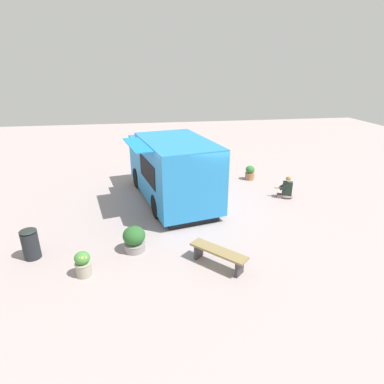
{
  "coord_description": "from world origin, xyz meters",
  "views": [
    {
      "loc": [
        10.31,
        -1.6,
        5.01
      ],
      "look_at": [
        1.15,
        -0.12,
        1.28
      ],
      "focal_mm": 29.35,
      "sensor_mm": 36.0,
      "label": 1
    }
  ],
  "objects_px": {
    "food_truck": "(171,170)",
    "planter_flowering_side": "(134,239)",
    "planter_flowering_far": "(83,264)",
    "plaza_bench": "(218,254)",
    "planter_flowering_near": "(250,173)",
    "person_customer": "(286,189)",
    "trash_bin": "(30,244)"
  },
  "relations": [
    {
      "from": "food_truck",
      "to": "planter_flowering_side",
      "type": "distance_m",
      "value": 4.03
    },
    {
      "from": "planter_flowering_far",
      "to": "plaza_bench",
      "type": "relative_size",
      "value": 0.47
    },
    {
      "from": "food_truck",
      "to": "planter_flowering_near",
      "type": "xyz_separation_m",
      "value": [
        -1.75,
        3.88,
        -0.9
      ]
    },
    {
      "from": "person_customer",
      "to": "trash_bin",
      "type": "distance_m",
      "value": 9.38
    },
    {
      "from": "food_truck",
      "to": "planter_flowering_near",
      "type": "relative_size",
      "value": 8.72
    },
    {
      "from": "person_customer",
      "to": "planter_flowering_far",
      "type": "distance_m",
      "value": 8.38
    },
    {
      "from": "plaza_bench",
      "to": "trash_bin",
      "type": "xyz_separation_m",
      "value": [
        -1.21,
        -5.05,
        0.08
      ]
    },
    {
      "from": "planter_flowering_near",
      "to": "planter_flowering_far",
      "type": "height_order",
      "value": "planter_flowering_far"
    },
    {
      "from": "plaza_bench",
      "to": "trash_bin",
      "type": "relative_size",
      "value": 1.65
    },
    {
      "from": "person_customer",
      "to": "planter_flowering_side",
      "type": "bearing_deg",
      "value": -63.33
    },
    {
      "from": "planter_flowering_near",
      "to": "planter_flowering_far",
      "type": "distance_m",
      "value": 9.2
    },
    {
      "from": "food_truck",
      "to": "person_customer",
      "type": "bearing_deg",
      "value": 82.46
    },
    {
      "from": "trash_bin",
      "to": "planter_flowering_far",
      "type": "bearing_deg",
      "value": 55.57
    },
    {
      "from": "food_truck",
      "to": "plaza_bench",
      "type": "height_order",
      "value": "food_truck"
    },
    {
      "from": "person_customer",
      "to": "planter_flowering_far",
      "type": "bearing_deg",
      "value": -61.3
    },
    {
      "from": "food_truck",
      "to": "person_customer",
      "type": "distance_m",
      "value": 4.73
    },
    {
      "from": "planter_flowering_side",
      "to": "plaza_bench",
      "type": "xyz_separation_m",
      "value": [
        1.13,
        2.21,
        -0.02
      ]
    },
    {
      "from": "plaza_bench",
      "to": "planter_flowering_far",
      "type": "bearing_deg",
      "value": -92.48
    },
    {
      "from": "person_customer",
      "to": "planter_flowering_far",
      "type": "relative_size",
      "value": 1.33
    },
    {
      "from": "planter_flowering_near",
      "to": "trash_bin",
      "type": "relative_size",
      "value": 0.76
    },
    {
      "from": "planter_flowering_side",
      "to": "trash_bin",
      "type": "xyz_separation_m",
      "value": [
        -0.09,
        -2.83,
        0.06
      ]
    },
    {
      "from": "planter_flowering_near",
      "to": "trash_bin",
      "type": "bearing_deg",
      "value": -56.93
    },
    {
      "from": "planter_flowering_far",
      "to": "planter_flowering_side",
      "type": "height_order",
      "value": "planter_flowering_side"
    },
    {
      "from": "food_truck",
      "to": "trash_bin",
      "type": "xyz_separation_m",
      "value": [
        3.57,
        -4.29,
        -0.78
      ]
    },
    {
      "from": "planter_flowering_near",
      "to": "planter_flowering_side",
      "type": "height_order",
      "value": "planter_flowering_side"
    },
    {
      "from": "person_customer",
      "to": "planter_flowering_near",
      "type": "height_order",
      "value": "person_customer"
    },
    {
      "from": "food_truck",
      "to": "trash_bin",
      "type": "height_order",
      "value": "food_truck"
    },
    {
      "from": "planter_flowering_side",
      "to": "trash_bin",
      "type": "height_order",
      "value": "trash_bin"
    },
    {
      "from": "food_truck",
      "to": "trash_bin",
      "type": "bearing_deg",
      "value": -50.25
    },
    {
      "from": "food_truck",
      "to": "planter_flowering_far",
      "type": "bearing_deg",
      "value": -30.62
    },
    {
      "from": "food_truck",
      "to": "planter_flowering_near",
      "type": "bearing_deg",
      "value": 114.28
    },
    {
      "from": "person_customer",
      "to": "trash_bin",
      "type": "relative_size",
      "value": 1.03
    }
  ]
}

